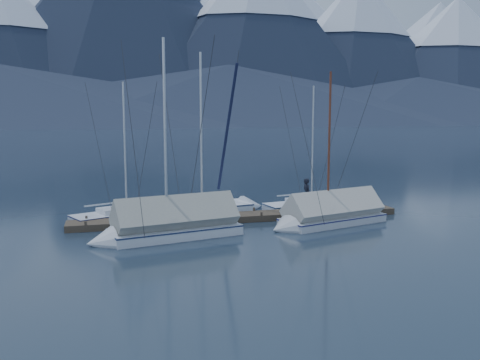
% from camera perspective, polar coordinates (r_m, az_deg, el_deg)
% --- Properties ---
extents(ground, '(1000.00, 1000.00, 0.00)m').
position_cam_1_polar(ground, '(25.73, 1.17, -5.42)').
color(ground, black).
rests_on(ground, ground).
extents(mountain_range, '(877.00, 584.00, 150.50)m').
position_cam_1_polar(mountain_range, '(398.21, -13.89, 14.86)').
color(mountain_range, '#475675').
rests_on(mountain_range, ground).
extents(dock, '(18.00, 1.50, 0.54)m').
position_cam_1_polar(dock, '(27.59, 0.00, -4.31)').
color(dock, '#382D23').
rests_on(dock, ground).
extents(mooring_posts, '(15.12, 1.52, 0.35)m').
position_cam_1_polar(mooring_posts, '(27.42, -1.01, -3.87)').
color(mooring_posts, '#382D23').
rests_on(mooring_posts, ground).
extents(sailboat_open_left, '(6.36, 4.11, 8.19)m').
position_cam_1_polar(sailboat_open_left, '(29.09, -11.83, -3.79)').
color(sailboat_open_left, silver).
rests_on(sailboat_open_left, ground).
extents(sailboat_open_mid, '(7.88, 3.62, 10.08)m').
position_cam_1_polar(sailboat_open_mid, '(29.88, -3.34, -3.28)').
color(sailboat_open_mid, white).
rests_on(sailboat_open_mid, ground).
extents(sailboat_open_right, '(6.34, 2.88, 8.12)m').
position_cam_1_polar(sailboat_open_right, '(31.63, 8.68, -2.82)').
color(sailboat_open_right, silver).
rests_on(sailboat_open_right, ground).
extents(sailboat_covered_near, '(7.00, 3.78, 8.71)m').
position_cam_1_polar(sailboat_covered_near, '(26.74, 9.57, -4.08)').
color(sailboat_covered_near, silver).
rests_on(sailboat_covered_near, ground).
extents(sailboat_covered_far, '(7.41, 3.59, 10.00)m').
position_cam_1_polar(sailboat_covered_far, '(23.86, -8.53, -5.33)').
color(sailboat_covered_far, silver).
rests_on(sailboat_covered_far, ground).
extents(person, '(0.48, 0.69, 1.80)m').
position_cam_1_polar(person, '(28.83, 7.51, -1.58)').
color(person, black).
rests_on(person, dock).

